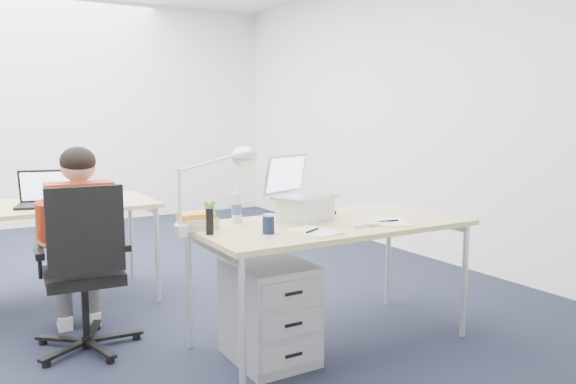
{
  "coord_description": "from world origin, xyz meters",
  "views": [
    {
      "loc": [
        -0.85,
        -3.93,
        1.34
      ],
      "look_at": [
        1.01,
        -0.8,
        0.85
      ],
      "focal_mm": 35.0,
      "sensor_mm": 36.0,
      "label": 1
    }
  ],
  "objects": [
    {
      "name": "water_bottle",
      "position": [
        0.53,
        -1.02,
        0.83
      ],
      "size": [
        0.08,
        0.08,
        0.2
      ],
      "primitive_type": "cylinder",
      "rotation": [
        0.0,
        0.0,
        0.37
      ],
      "color": "silver",
      "rests_on": "desk_near"
    },
    {
      "name": "sunglasses",
      "position": [
        1.14,
        -1.09,
        0.74
      ],
      "size": [
        0.09,
        0.05,
        0.02
      ],
      "primitive_type": null,
      "rotation": [
        0.0,
        0.0,
        -0.15
      ],
      "color": "black",
      "rests_on": "desk_near"
    },
    {
      "name": "papers_right",
      "position": [
        1.29,
        -1.49,
        0.73
      ],
      "size": [
        0.28,
        0.32,
        0.01
      ],
      "primitive_type": "cube",
      "rotation": [
        0.0,
        0.0,
        -0.44
      ],
      "color": "#FEEE93",
      "rests_on": "desk_near"
    },
    {
      "name": "papers_left",
      "position": [
        0.76,
        -1.5,
        0.73
      ],
      "size": [
        0.23,
        0.29,
        0.01
      ],
      "primitive_type": "cube",
      "rotation": [
        0.0,
        0.0,
        0.19
      ],
      "color": "#FEEE93",
      "rests_on": "desk_near"
    },
    {
      "name": "desk_near",
      "position": [
        1.01,
        -1.29,
        0.68
      ],
      "size": [
        1.6,
        0.8,
        0.73
      ],
      "color": "tan",
      "rests_on": "ground"
    },
    {
      "name": "bear_figurine",
      "position": [
        0.33,
        -1.09,
        0.81
      ],
      "size": [
        0.08,
        0.06,
        0.15
      ],
      "primitive_type": null,
      "rotation": [
        0.0,
        0.0,
        0.04
      ],
      "color": "#24771F",
      "rests_on": "desk_near"
    },
    {
      "name": "silver_laptop",
      "position": [
        0.91,
        -1.16,
        0.92
      ],
      "size": [
        0.44,
        0.39,
        0.38
      ],
      "primitive_type": null,
      "rotation": [
        0.0,
        0.0,
        0.38
      ],
      "color": "silver",
      "rests_on": "desk_near"
    },
    {
      "name": "desk_far",
      "position": [
        -0.4,
        0.3,
        0.68
      ],
      "size": [
        1.6,
        0.8,
        0.73
      ],
      "color": "tan",
      "rests_on": "ground"
    },
    {
      "name": "computer_mouse",
      "position": [
        1.12,
        -1.5,
        0.74
      ],
      "size": [
        0.06,
        0.09,
        0.03
      ],
      "primitive_type": "ellipsoid",
      "rotation": [
        0.0,
        0.0,
        -0.12
      ],
      "color": "white",
      "rests_on": "desk_near"
    },
    {
      "name": "desk_lamp",
      "position": [
        0.26,
        -1.22,
        0.97
      ],
      "size": [
        0.43,
        0.19,
        0.47
      ],
      "primitive_type": null,
      "rotation": [
        0.0,
        0.0,
        0.09
      ],
      "color": "silver",
      "rests_on": "desk_near"
    },
    {
      "name": "drawer_pedestal_near",
      "position": [
        0.58,
        -1.32,
        0.28
      ],
      "size": [
        0.4,
        0.5,
        0.55
      ],
      "primitive_type": "cube",
      "color": "#9A9D9F",
      "rests_on": "ground"
    },
    {
      "name": "headphones",
      "position": [
        1.01,
        -0.99,
        0.75
      ],
      "size": [
        0.25,
        0.23,
        0.03
      ],
      "primitive_type": null,
      "rotation": [
        0.0,
        0.0,
        -0.4
      ],
      "color": "black",
      "rests_on": "desk_near"
    },
    {
      "name": "floor",
      "position": [
        0.0,
        0.0,
        0.0
      ],
      "size": [
        7.0,
        7.0,
        0.0
      ],
      "primitive_type": "plane",
      "color": "black",
      "rests_on": "ground"
    },
    {
      "name": "cordless_phone",
      "position": [
        0.26,
        -1.26,
        0.8
      ],
      "size": [
        0.04,
        0.03,
        0.14
      ],
      "primitive_type": "cube",
      "rotation": [
        0.0,
        0.0,
        -0.23
      ],
      "color": "black",
      "rests_on": "desk_near"
    },
    {
      "name": "far_cup",
      "position": [
        -0.15,
        0.28,
        0.77
      ],
      "size": [
        0.08,
        0.08,
        0.09
      ],
      "primitive_type": "cylinder",
      "rotation": [
        0.0,
        0.0,
        0.35
      ],
      "color": "white",
      "rests_on": "desk_far"
    },
    {
      "name": "book_stack",
      "position": [
        0.26,
        -1.08,
        0.78
      ],
      "size": [
        0.24,
        0.21,
        0.09
      ],
      "primitive_type": "cube",
      "rotation": [
        0.0,
        0.0,
        -0.35
      ],
      "color": "silver",
      "rests_on": "desk_near"
    },
    {
      "name": "seated_person",
      "position": [
        -0.26,
        -0.51,
        0.58
      ],
      "size": [
        0.38,
        0.65,
        1.16
      ],
      "rotation": [
        0.0,
        0.0,
        -0.07
      ],
      "color": "#B9381A",
      "rests_on": "ground"
    },
    {
      "name": "dark_laptop",
      "position": [
        -0.35,
        0.17,
        0.86
      ],
      "size": [
        0.43,
        0.42,
        0.26
      ],
      "primitive_type": null,
      "rotation": [
        0.0,
        0.0,
        -0.25
      ],
      "color": "black",
      "rests_on": "desk_far"
    },
    {
      "name": "office_chair",
      "position": [
        -0.27,
        -0.67,
        0.28
      ],
      "size": [
        0.66,
        0.66,
        0.97
      ],
      "rotation": [
        0.0,
        0.0,
        -0.08
      ],
      "color": "black",
      "rests_on": "ground"
    },
    {
      "name": "can_koozie",
      "position": [
        0.54,
        -1.39,
        0.78
      ],
      "size": [
        0.07,
        0.07,
        0.1
      ],
      "primitive_type": "cylinder",
      "rotation": [
        0.0,
        0.0,
        -0.13
      ],
      "color": "#131D3C",
      "rests_on": "desk_near"
    },
    {
      "name": "room",
      "position": [
        0.0,
        0.0,
        1.71
      ],
      "size": [
        6.02,
        7.02,
        2.8
      ],
      "color": "white",
      "rests_on": "ground"
    },
    {
      "name": "wireless_keyboard",
      "position": [
        1.14,
        -1.47,
        0.74
      ],
      "size": [
        0.26,
        0.13,
        0.01
      ],
      "primitive_type": "cube",
      "rotation": [
        0.0,
        0.0,
        -0.11
      ],
      "color": "white",
      "rests_on": "desk_near"
    }
  ]
}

